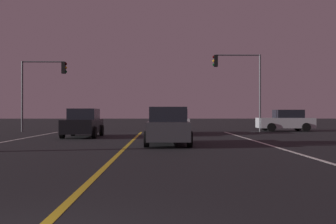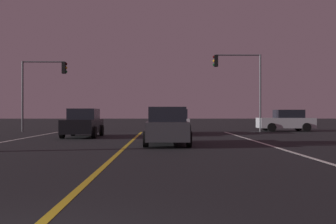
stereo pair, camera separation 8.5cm
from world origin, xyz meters
TOP-DOWN VIEW (x-y plane):
  - lane_edge_right at (6.32, 10.08)m, footprint 0.16×32.16m
  - lane_center_divider at (0.00, 10.08)m, footprint 0.16×32.16m
  - car_oncoming at (-3.18, 20.10)m, footprint 2.02×4.30m
  - car_crossing_side at (11.40, 27.39)m, footprint 4.30×2.02m
  - car_ahead_far at (2.44, 23.68)m, footprint 2.02×4.30m
  - car_lead_same_lane at (1.78, 14.21)m, footprint 2.02×4.30m
  - traffic_light_near_right at (7.44, 26.66)m, footprint 3.76×0.36m
  - traffic_light_near_left at (-7.51, 26.66)m, footprint 3.49×0.36m

SIDE VIEW (x-z plane):
  - lane_edge_right at x=6.32m, z-range 0.00..0.01m
  - lane_center_divider at x=0.00m, z-range 0.00..0.01m
  - car_oncoming at x=-3.18m, z-range -0.03..1.67m
  - car_crossing_side at x=11.40m, z-range -0.03..1.67m
  - car_ahead_far at x=2.44m, z-range -0.03..1.67m
  - car_lead_same_lane at x=1.78m, z-range -0.03..1.67m
  - traffic_light_near_left at x=-7.51m, z-range 1.34..6.76m
  - traffic_light_near_right at x=7.44m, z-range 1.45..7.43m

